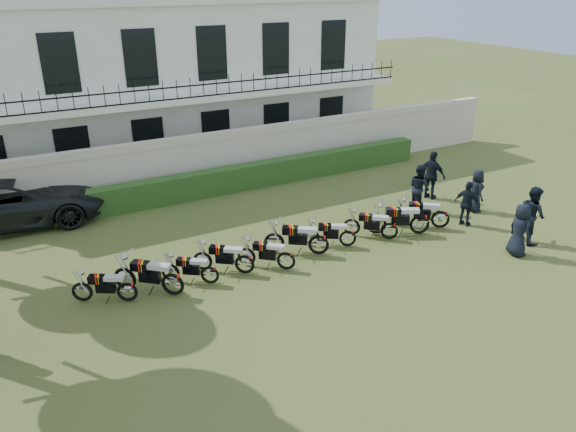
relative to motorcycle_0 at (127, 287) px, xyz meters
name	(u,v)px	position (x,y,z in m)	size (l,w,h in m)	color
ground	(299,272)	(4.84, -0.80, -0.45)	(100.00, 100.00, 0.00)	#415421
perimeter_wall	(201,162)	(4.84, 7.20, 0.72)	(30.00, 0.35, 2.30)	beige
hedge	(232,179)	(5.84, 6.40, 0.05)	(18.00, 0.60, 1.00)	#244719
building	(152,76)	(4.84, 13.15, 3.26)	(20.40, 9.60, 7.40)	white
motorcycle_0	(127,287)	(0.00, 0.00, 0.00)	(1.60, 0.95, 0.97)	black
motorcycle_1	(172,279)	(1.17, -0.28, 0.08)	(1.63, 1.46, 1.14)	black
motorcycle_2	(210,271)	(2.29, -0.18, -0.02)	(1.41, 1.06, 0.92)	black
motorcycle_3	(245,260)	(3.40, -0.12, 0.02)	(1.53, 1.23, 1.02)	black
motorcycle_4	(286,257)	(4.57, -0.50, 0.00)	(1.39, 1.27, 0.98)	black
motorcycle_5	(319,240)	(5.94, -0.12, 0.07)	(1.73, 1.27, 1.12)	black
motorcycle_6	(348,235)	(7.07, -0.08, -0.01)	(1.50, 1.00, 0.94)	black
motorcycle_7	(390,227)	(8.57, -0.31, 0.01)	(1.38, 1.34, 1.00)	black
motorcycle_8	(420,220)	(9.72, -0.47, 0.09)	(1.90, 1.13, 1.16)	black
motorcycle_9	(441,215)	(10.67, -0.44, 0.06)	(1.65, 1.28, 1.09)	black
suv	(11,202)	(-2.22, 7.04, 0.42)	(2.87, 6.21, 1.73)	black
officer_0	(520,230)	(11.41, -3.09, 0.40)	(0.83, 0.54, 1.70)	black
officer_1	(532,215)	(12.51, -2.61, 0.51)	(0.93, 0.73, 1.92)	black
officer_2	(467,204)	(11.65, -0.65, 0.36)	(0.94, 0.39, 1.61)	black
officer_3	(476,191)	(12.90, 0.15, 0.35)	(0.78, 0.51, 1.60)	black
officer_4	(419,188)	(11.09, 1.19, 0.44)	(0.87, 0.67, 1.78)	black
officer_5	(432,175)	(12.33, 1.91, 0.51)	(1.12, 0.46, 1.90)	black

